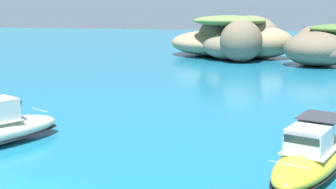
{
  "coord_description": "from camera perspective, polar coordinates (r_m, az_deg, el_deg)",
  "views": [
    {
      "loc": [
        12.21,
        -16.78,
        8.89
      ],
      "look_at": [
        1.52,
        17.62,
        2.12
      ],
      "focal_mm": 47.15,
      "sensor_mm": 36.0,
      "label": 1
    }
  ],
  "objects": [
    {
      "name": "islet_large",
      "position": [
        88.48,
        8.38,
        7.03
      ],
      "size": [
        29.97,
        28.62,
        8.23
      ],
      "color": "#756651",
      "rests_on": "ground"
    },
    {
      "name": "islet_small",
      "position": [
        79.64,
        19.0,
        5.9
      ],
      "size": [
        15.47,
        18.7,
        6.9
      ],
      "color": "#756651",
      "rests_on": "ground"
    },
    {
      "name": "motorboat_yellow",
      "position": [
        25.76,
        17.9,
        -7.83
      ],
      "size": [
        5.53,
        10.03,
        3.01
      ],
      "color": "yellow",
      "rests_on": "ground"
    }
  ]
}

